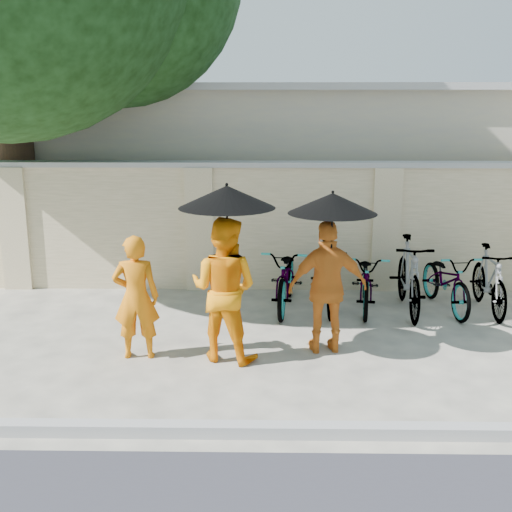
{
  "coord_description": "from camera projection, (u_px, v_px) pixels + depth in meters",
  "views": [
    {
      "loc": [
        0.09,
        -7.07,
        3.01
      ],
      "look_at": [
        -0.05,
        0.85,
        1.1
      ],
      "focal_mm": 45.0,
      "sensor_mm": 36.0,
      "label": 1
    }
  ],
  "objects": [
    {
      "name": "ground",
      "position": [
        259.0,
        363.0,
        7.58
      ],
      "size": [
        80.0,
        80.0,
        0.0
      ],
      "primitive_type": "plane",
      "color": "beige"
    },
    {
      "name": "kerb",
      "position": [
        256.0,
        430.0,
        5.92
      ],
      "size": [
        40.0,
        0.16,
        0.12
      ],
      "primitive_type": "cube",
      "color": "#9C9C9C",
      "rests_on": "ground"
    },
    {
      "name": "compound_wall",
      "position": [
        323.0,
        228.0,
        10.44
      ],
      "size": [
        20.0,
        0.3,
        2.0
      ],
      "primitive_type": "cube",
      "color": "beige",
      "rests_on": "ground"
    },
    {
      "name": "building_behind",
      "position": [
        355.0,
        168.0,
        13.98
      ],
      "size": [
        14.0,
        6.0,
        3.2
      ],
      "primitive_type": "cube",
      "color": "#B2A988",
      "rests_on": "ground"
    },
    {
      "name": "monk_left",
      "position": [
        136.0,
        297.0,
        7.6
      ],
      "size": [
        0.58,
        0.4,
        1.5
      ],
      "primitive_type": "imported",
      "rotation": [
        0.0,
        0.0,
        3.22
      ],
      "color": "orange",
      "rests_on": "ground"
    },
    {
      "name": "monk_center",
      "position": [
        224.0,
        289.0,
        7.54
      ],
      "size": [
        1.01,
        0.9,
        1.73
      ],
      "primitive_type": "imported",
      "rotation": [
        0.0,
        0.0,
        2.8
      ],
      "color": "orange",
      "rests_on": "ground"
    },
    {
      "name": "parasol_center",
      "position": [
        227.0,
        197.0,
        7.2
      ],
      "size": [
        1.11,
        1.11,
        1.12
      ],
      "color": "black",
      "rests_on": "ground"
    },
    {
      "name": "monk_right",
      "position": [
        328.0,
        287.0,
        7.77
      ],
      "size": [
        1.0,
        0.51,
        1.64
      ],
      "primitive_type": "imported",
      "rotation": [
        0.0,
        0.0,
        3.26
      ],
      "color": "orange",
      "rests_on": "ground"
    },
    {
      "name": "parasol_right",
      "position": [
        333.0,
        203.0,
        7.44
      ],
      "size": [
        1.05,
        1.05,
        1.05
      ],
      "color": "black",
      "rests_on": "ground"
    },
    {
      "name": "bike_0",
      "position": [
        287.0,
        277.0,
        9.48
      ],
      "size": [
        0.86,
        1.9,
        0.96
      ],
      "primitive_type": "imported",
      "rotation": [
        0.0,
        0.0,
        -0.13
      ],
      "color": "#969696",
      "rests_on": "ground"
    },
    {
      "name": "bike_1",
      "position": [
        327.0,
        277.0,
        9.42
      ],
      "size": [
        0.48,
        1.69,
        1.01
      ],
      "primitive_type": "imported",
      "rotation": [
        0.0,
        0.0,
        -0.0
      ],
      "color": "#969696",
      "rests_on": "ground"
    },
    {
      "name": "bike_2",
      "position": [
        367.0,
        280.0,
        9.45
      ],
      "size": [
        0.81,
        1.75,
        0.88
      ],
      "primitive_type": "imported",
      "rotation": [
        0.0,
        0.0,
        -0.13
      ],
      "color": "#969696",
      "rests_on": "ground"
    },
    {
      "name": "bike_3",
      "position": [
        409.0,
        276.0,
        9.29
      ],
      "size": [
        0.61,
        1.86,
        1.1
      ],
      "primitive_type": "imported",
      "rotation": [
        0.0,
        0.0,
        -0.05
      ],
      "color": "#969696",
      "rests_on": "ground"
    },
    {
      "name": "bike_4",
      "position": [
        446.0,
        281.0,
        9.44
      ],
      "size": [
        0.81,
        1.76,
        0.89
      ],
      "primitive_type": "imported",
      "rotation": [
        0.0,
        0.0,
        0.13
      ],
      "color": "#969696",
      "rests_on": "ground"
    },
    {
      "name": "bike_5",
      "position": [
        489.0,
        280.0,
        9.31
      ],
      "size": [
        0.51,
        1.63,
        0.97
      ],
      "primitive_type": "imported",
      "rotation": [
        0.0,
        0.0,
        -0.03
      ],
      "color": "#969696",
      "rests_on": "ground"
    }
  ]
}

